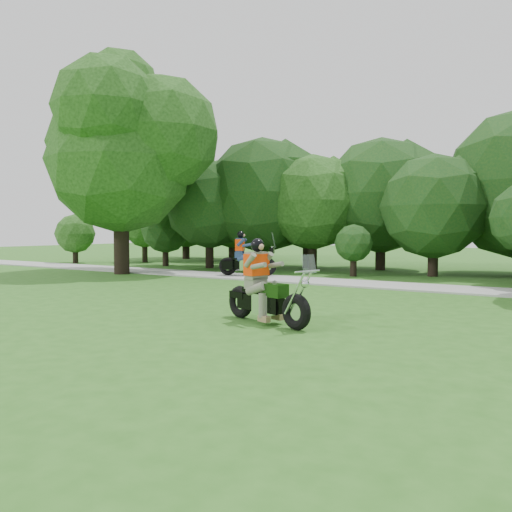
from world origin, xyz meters
The scene contains 6 objects.
ground centered at (0.00, 0.00, 0.00)m, with size 100.00×100.00×0.00m, color #2B611B.
walkway centered at (0.00, 8.00, 0.03)m, with size 60.00×2.20×0.06m, color gray.
tree_line centered at (0.99, 14.31, 3.55)m, with size 40.02×12.13×7.18m.
big_tree_west centered at (-10.54, 6.85, 5.76)m, with size 8.64×6.56×9.96m.
chopper_motorcycle centered at (1.03, -0.24, 0.66)m, with size 2.47×1.18×1.80m.
touring_motorcycle centered at (-5.07, 8.23, 0.74)m, with size 2.36×1.40×1.88m.
Camera 1 is at (6.50, -9.22, 1.98)m, focal length 35.00 mm.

